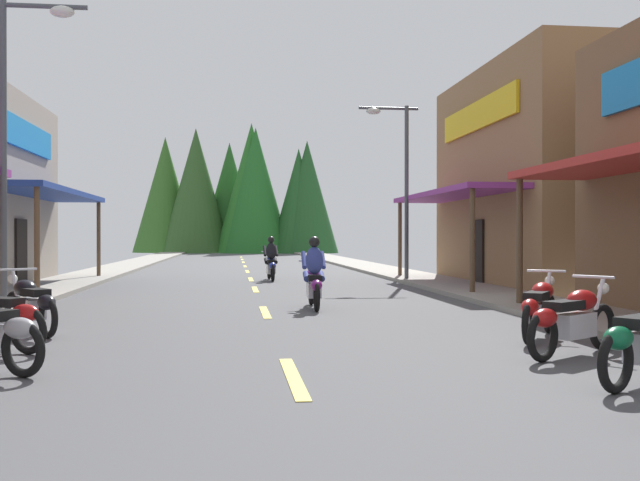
{
  "coord_description": "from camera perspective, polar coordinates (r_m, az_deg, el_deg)",
  "views": [
    {
      "loc": [
        -0.68,
        0.59,
        1.57
      ],
      "look_at": [
        2.21,
        24.35,
        1.43
      ],
      "focal_mm": 40.78,
      "sensor_mm": 36.0,
      "label": 1
    }
  ],
  "objects": [
    {
      "name": "motorcycle_parked_left_4",
      "position": [
        12.64,
        -21.77,
        -4.6
      ],
      "size": [
        1.31,
        1.81,
        1.04
      ],
      "rotation": [
        0.0,
        0.0,
        2.18
      ],
      "color": "black",
      "rests_on": "ground"
    },
    {
      "name": "motorcycle_parked_right_3",
      "position": [
        11.59,
        16.84,
        -5.04
      ],
      "size": [
        1.31,
        1.81,
        1.04
      ],
      "rotation": [
        0.0,
        0.0,
        0.96
      ],
      "color": "black",
      "rests_on": "ground"
    },
    {
      "name": "rider_cruising_lead",
      "position": [
        15.79,
        -0.47,
        -2.99
      ],
      "size": [
        0.6,
        2.14,
        1.57
      ],
      "rotation": [
        0.0,
        0.0,
        1.54
      ],
      "color": "black",
      "rests_on": "ground"
    },
    {
      "name": "streetlamp_right",
      "position": [
        25.26,
        6.12,
        5.76
      ],
      "size": [
        2.07,
        0.3,
        6.07
      ],
      "color": "#474C51",
      "rests_on": "ground"
    },
    {
      "name": "storefront_right_far",
      "position": [
        25.05,
        19.4,
        4.65
      ],
      "size": [
        8.36,
        9.56,
        6.94
      ],
      "color": "olive",
      "rests_on": "ground"
    },
    {
      "name": "ground",
      "position": [
        26.1,
        -5.43,
        -3.23
      ],
      "size": [
        9.82,
        83.26,
        0.1
      ],
      "primitive_type": "cube",
      "color": "#4C4C4F"
    },
    {
      "name": "sidewalk_left",
      "position": [
        26.63,
        -18.53,
        -2.94
      ],
      "size": [
        2.23,
        83.26,
        0.12
      ],
      "primitive_type": "cube",
      "color": "gray",
      "rests_on": "ground"
    },
    {
      "name": "centerline_dashes",
      "position": [
        29.07,
        -5.59,
        -2.75
      ],
      "size": [
        0.16,
        55.76,
        0.01
      ],
      "color": "#E0C64C",
      "rests_on": "ground"
    },
    {
      "name": "treeline_backdrop",
      "position": [
        70.2,
        -6.44,
        3.72
      ],
      "size": [
        19.61,
        10.68,
        12.38
      ],
      "color": "#2D5223",
      "rests_on": "ground"
    },
    {
      "name": "motorcycle_parked_right_2",
      "position": [
        10.13,
        19.22,
        -5.82
      ],
      "size": [
        1.82,
        1.29,
        1.04
      ],
      "rotation": [
        0.0,
        0.0,
        0.6
      ],
      "color": "black",
      "rests_on": "ground"
    },
    {
      "name": "streetlamp_left",
      "position": [
        16.29,
        -22.56,
        9.39
      ],
      "size": [
        2.07,
        0.3,
        6.4
      ],
      "color": "#474C51",
      "rests_on": "ground"
    },
    {
      "name": "sidewalk_right",
      "position": [
        26.93,
        7.51,
        -2.88
      ],
      "size": [
        2.23,
        83.26,
        0.12
      ],
      "primitive_type": "cube",
      "color": "gray",
      "rests_on": "ground"
    },
    {
      "name": "rider_cruising_trailing",
      "position": [
        25.81,
        -3.87,
        -1.7
      ],
      "size": [
        0.6,
        2.14,
        1.57
      ],
      "rotation": [
        0.0,
        0.0,
        1.61
      ],
      "color": "black",
      "rests_on": "ground"
    }
  ]
}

